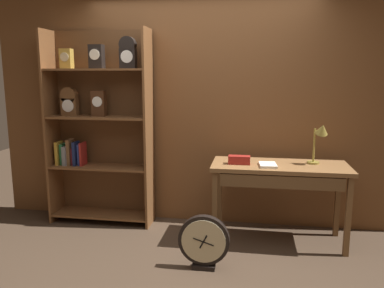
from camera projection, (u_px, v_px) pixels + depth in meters
name	position (u px, v px, depth m)	size (l,w,h in m)	color
ground_plane	(180.00, 277.00, 3.25)	(10.00, 10.00, 0.00)	#3D2D21
back_wood_panel	(202.00, 109.00, 4.31)	(4.80, 0.05, 2.60)	brown
bookshelf	(98.00, 125.00, 4.33)	(1.17, 0.35, 2.17)	brown
workbench	(280.00, 175.00, 3.80)	(1.34, 0.57, 0.81)	brown
desk_lamp	(320.00, 136.00, 3.74)	(0.20, 0.20, 0.42)	olive
toolbox_small	(239.00, 160.00, 3.81)	(0.22, 0.10, 0.08)	maroon
open_repair_manual	(268.00, 165.00, 3.73)	(0.16, 0.22, 0.03)	silver
round_clock_large	(204.00, 242.00, 3.35)	(0.45, 0.11, 0.49)	black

